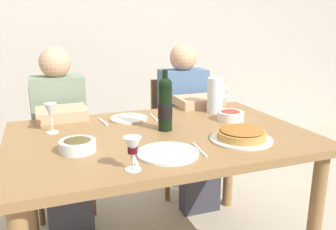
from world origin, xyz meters
name	(u,v)px	position (x,y,z in m)	size (l,w,h in m)	color
back_wall	(94,13)	(0.00, 1.91, 1.40)	(8.00, 0.10, 2.80)	#B2ADA3
dining_table	(160,150)	(0.00, 0.00, 0.67)	(1.50, 1.00, 0.76)	olive
wine_bottle	(165,104)	(0.05, 0.04, 0.90)	(0.08, 0.08, 0.32)	black
water_pitcher	(215,97)	(0.47, 0.29, 0.86)	(0.15, 0.10, 0.22)	silver
baked_tart	(241,135)	(0.33, -0.24, 0.79)	(0.30, 0.30, 0.06)	silver
salad_bowl	(230,115)	(0.47, 0.09, 0.79)	(0.16, 0.16, 0.06)	white
olive_bowl	(78,145)	(-0.42, -0.11, 0.79)	(0.16, 0.16, 0.06)	silver
wine_glass_left_diner	(51,112)	(-0.51, 0.20, 0.87)	(0.07, 0.07, 0.16)	silver
wine_glass_right_diner	(133,147)	(-0.25, -0.39, 0.85)	(0.07, 0.07, 0.13)	silver
dinner_plate_left_setting	(168,153)	(-0.06, -0.29, 0.77)	(0.27, 0.27, 0.01)	white
dinner_plate_right_setting	(129,118)	(-0.09, 0.31, 0.77)	(0.22, 0.22, 0.01)	silver
fork_left_setting	(134,159)	(-0.21, -0.29, 0.76)	(0.16, 0.01, 0.01)	silver
knife_left_setting	(200,150)	(0.09, -0.29, 0.76)	(0.18, 0.01, 0.01)	silver
knife_right_setting	(153,117)	(0.06, 0.31, 0.76)	(0.18, 0.01, 0.01)	silver
spoon_right_setting	(103,122)	(-0.24, 0.31, 0.76)	(0.16, 0.01, 0.01)	silver
chair_left	(61,140)	(-0.45, 0.87, 0.50)	(0.40, 0.40, 0.87)	brown
diner_left	(62,133)	(-0.45, 0.64, 0.62)	(0.34, 0.50, 1.16)	gray
chair_right	(177,126)	(0.45, 0.88, 0.50)	(0.41, 0.41, 0.87)	brown
diner_right	(188,120)	(0.45, 0.65, 0.62)	(0.34, 0.50, 1.16)	#4C6B93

